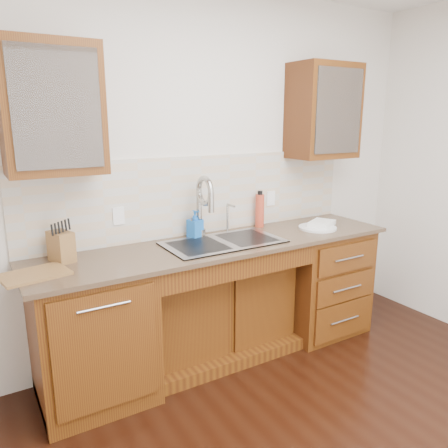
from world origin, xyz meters
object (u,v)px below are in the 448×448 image
soap_bottle (195,224)px  plate (318,228)px  knife_block (61,247)px  water_bottle (260,211)px  cutting_board (34,274)px

soap_bottle → plate: size_ratio=0.68×
soap_bottle → knife_block: 0.96m
water_bottle → cutting_board: bearing=-171.0°
water_bottle → knife_block: bearing=-176.7°
water_bottle → plate: 0.48m
water_bottle → cutting_board: water_bottle is taller
water_bottle → knife_block: size_ratio=1.41×
soap_bottle → knife_block: size_ratio=1.09×
plate → water_bottle: bearing=140.8°
plate → knife_block: bearing=173.9°
knife_block → cutting_board: knife_block is taller
soap_bottle → water_bottle: bearing=-13.3°
water_bottle → cutting_board: (-1.75, -0.28, -0.12)m
soap_bottle → cutting_board: bearing=176.2°
soap_bottle → cutting_board: size_ratio=0.58×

